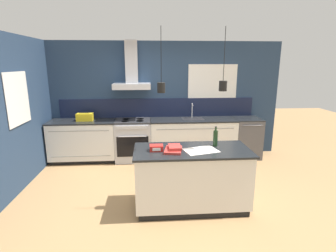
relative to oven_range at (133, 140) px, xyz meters
name	(u,v)px	position (x,y,z in m)	size (l,w,h in m)	color
ground_plane	(163,194)	(0.57, -1.69, -0.46)	(16.00, 16.00, 0.00)	#A87F51
wall_back	(157,98)	(0.54, 0.31, 0.90)	(5.60, 2.49, 2.60)	navy
wall_left	(21,112)	(-1.86, -0.99, 0.85)	(0.08, 3.80, 2.60)	navy
counter_run_left	(84,141)	(-1.09, 0.01, 0.01)	(1.42, 0.64, 0.91)	black
counter_run_sink	(193,138)	(1.34, 0.01, 0.01)	(1.91, 0.64, 1.24)	black
oven_range	(133,140)	(0.00, 0.00, 0.00)	(0.78, 0.66, 0.91)	#B5B5BA
dishwasher	(246,138)	(2.58, 0.00, 0.00)	(0.58, 0.65, 0.91)	#4C4C51
kitchen_island	(192,178)	(0.97, -2.07, 0.00)	(1.68, 0.79, 0.91)	black
bottle_on_island	(215,138)	(1.34, -1.94, 0.58)	(0.07, 0.07, 0.30)	#193319
book_stack	(174,149)	(0.70, -2.13, 0.49)	(0.29, 0.38, 0.08)	#B2332D
red_supply_box	(156,148)	(0.45, -2.09, 0.50)	(0.19, 0.15, 0.08)	red
paper_pile	(201,150)	(1.09, -2.14, 0.46)	(0.53, 0.43, 0.01)	silver
yellow_toolbox	(85,117)	(-1.03, 0.00, 0.54)	(0.34, 0.18, 0.19)	gold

